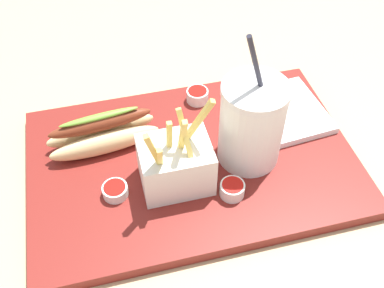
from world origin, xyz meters
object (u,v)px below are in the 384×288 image
Objects in this scene: soda_cup at (252,123)px; fries_basket at (176,164)px; ketchup_cup_1 at (232,189)px; ketchup_cup_3 at (115,190)px; ketchup_cup_2 at (197,95)px; napkin_stack at (280,113)px; hot_dog_1 at (103,133)px.

soda_cup reaches higher than fries_basket.
ketchup_cup_1 reaches higher than ketchup_cup_3.
ketchup_cup_2 is at bearing -114.49° from fries_basket.
ketchup_cup_1 is at bearing 46.94° from napkin_stack.
soda_cup is 0.12m from fries_basket.
soda_cup reaches higher than hot_dog_1.
ketchup_cup_2 is (-0.00, -0.20, 0.00)m from ketchup_cup_1.
soda_cup is 5.97× the size of ketchup_cup_2.
ketchup_cup_3 is at bearing 45.28° from ketchup_cup_2.
fries_basket reaches higher than hot_dog_1.
napkin_stack is (-0.12, 0.07, -0.01)m from ketchup_cup_2.
fries_basket is at bearing 133.29° from hot_dog_1.
hot_dog_1 reaches higher than napkin_stack.
soda_cup reaches higher than ketchup_cup_3.
soda_cup is 0.10m from ketchup_cup_1.
ketchup_cup_2 is at bearing -29.47° from napkin_stack.
napkin_stack is at bearing 178.97° from hot_dog_1.
ketchup_cup_3 is (0.16, -0.04, -0.00)m from ketchup_cup_1.
fries_basket is 0.13m from hot_dog_1.
soda_cup is at bearing -173.02° from ketchup_cup_3.
napkin_stack is (-0.12, -0.13, -0.01)m from ketchup_cup_1.
soda_cup reaches higher than ketchup_cup_2.
fries_basket is 4.12× the size of ketchup_cup_3.
fries_basket is 0.22m from napkin_stack.
fries_basket is 1.06× the size of napkin_stack.
soda_cup is at bearing 160.40° from hot_dog_1.
ketchup_cup_3 reaches higher than napkin_stack.
ketchup_cup_2 is 0.23m from ketchup_cup_3.
fries_basket is 0.09m from ketchup_cup_3.
ketchup_cup_2 reaches higher than napkin_stack.
ketchup_cup_2 is at bearing -134.72° from ketchup_cup_3.
ketchup_cup_3 is at bearing 18.33° from napkin_stack.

